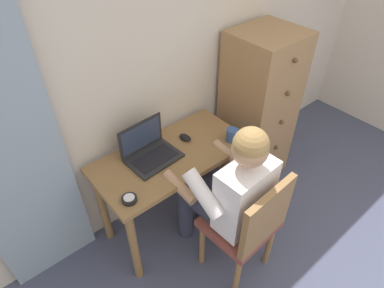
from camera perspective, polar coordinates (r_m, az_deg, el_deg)
name	(u,v)px	position (r m, az deg, el deg)	size (l,w,h in m)	color
wall_back	(175,52)	(2.33, -2.96, 15.63)	(4.80, 0.05, 2.50)	beige
curtain_panel	(3,144)	(1.96, -30.02, 0.07)	(0.57, 0.03, 2.24)	#8EA3B7
desk	(172,168)	(2.31, -3.50, -4.12)	(1.07, 0.53, 0.73)	olive
dresser	(258,109)	(2.82, 11.43, 5.99)	(0.52, 0.50, 1.33)	#9E754C
chair	(248,225)	(2.14, 9.74, -13.64)	(0.44, 0.42, 0.90)	brown
person_seated	(228,189)	(2.06, 6.36, -7.74)	(0.55, 0.60, 1.22)	#33384C
laptop	(150,151)	(2.19, -7.40, -1.13)	(0.36, 0.27, 0.24)	#232326
computer_mouse	(185,137)	(2.33, -1.19, 1.15)	(0.06, 0.10, 0.03)	black
desk_clock	(129,199)	(1.96, -10.85, -9.40)	(0.09, 0.09, 0.03)	black
coffee_mug	(232,135)	(2.32, 6.99, 1.62)	(0.12, 0.08, 0.09)	#33518C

